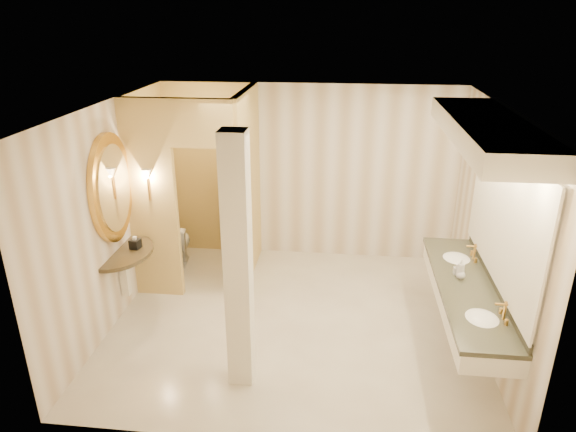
% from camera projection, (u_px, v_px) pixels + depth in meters
% --- Properties ---
extents(floor, '(4.50, 4.50, 0.00)m').
position_uv_depth(floor, '(295.00, 321.00, 6.53)').
color(floor, silver).
rests_on(floor, ground).
extents(ceiling, '(4.50, 4.50, 0.00)m').
position_uv_depth(ceiling, '(296.00, 108.00, 5.52)').
color(ceiling, silver).
rests_on(ceiling, wall_back).
extents(wall_back, '(4.50, 0.02, 2.70)m').
position_uv_depth(wall_back, '(308.00, 173.00, 7.87)').
color(wall_back, silver).
rests_on(wall_back, floor).
extents(wall_front, '(4.50, 0.02, 2.70)m').
position_uv_depth(wall_front, '(271.00, 318.00, 4.18)').
color(wall_front, silver).
rests_on(wall_front, floor).
extents(wall_left, '(0.02, 4.00, 2.70)m').
position_uv_depth(wall_left, '(112.00, 215.00, 6.26)').
color(wall_left, silver).
rests_on(wall_left, floor).
extents(wall_right, '(0.02, 4.00, 2.70)m').
position_uv_depth(wall_right, '(493.00, 232.00, 5.79)').
color(wall_right, silver).
rests_on(wall_right, floor).
extents(toilet_closet, '(1.50, 1.55, 2.70)m').
position_uv_depth(toilet_closet, '(220.00, 190.00, 7.02)').
color(toilet_closet, '#F5E480').
rests_on(toilet_closet, floor).
extents(wall_sconce, '(0.14, 0.14, 0.42)m').
position_uv_depth(wall_sconce, '(147.00, 176.00, 6.48)').
color(wall_sconce, gold).
rests_on(wall_sconce, toilet_closet).
extents(vanity, '(0.75, 2.62, 2.09)m').
position_uv_depth(vanity, '(480.00, 222.00, 5.35)').
color(vanity, white).
rests_on(vanity, floor).
extents(console_shelf, '(1.03, 1.03, 1.97)m').
position_uv_depth(console_shelf, '(115.00, 216.00, 6.25)').
color(console_shelf, black).
rests_on(console_shelf, floor).
extents(pillar, '(0.25, 0.25, 2.70)m').
position_uv_depth(pillar, '(238.00, 266.00, 5.03)').
color(pillar, white).
rests_on(pillar, floor).
extents(tissue_box, '(0.14, 0.14, 0.12)m').
position_uv_depth(tissue_box, '(135.00, 244.00, 6.47)').
color(tissue_box, black).
rests_on(tissue_box, console_shelf).
extents(toilet, '(0.48, 0.74, 0.72)m').
position_uv_depth(toilet, '(177.00, 244.00, 7.83)').
color(toilet, white).
rests_on(toilet, floor).
extents(soap_bottle_a, '(0.06, 0.06, 0.13)m').
position_uv_depth(soap_bottle_a, '(456.00, 269.00, 5.83)').
color(soap_bottle_a, beige).
rests_on(soap_bottle_a, vanity).
extents(soap_bottle_b, '(0.10, 0.10, 0.12)m').
position_uv_depth(soap_bottle_b, '(461.00, 274.00, 5.74)').
color(soap_bottle_b, silver).
rests_on(soap_bottle_b, vanity).
extents(soap_bottle_c, '(0.12, 0.12, 0.24)m').
position_uv_depth(soap_bottle_c, '(461.00, 268.00, 5.74)').
color(soap_bottle_c, '#C6B28C').
rests_on(soap_bottle_c, vanity).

